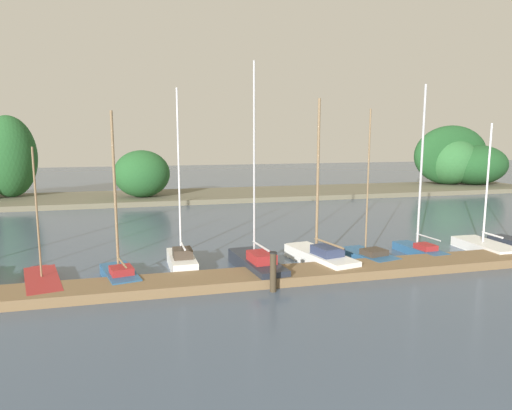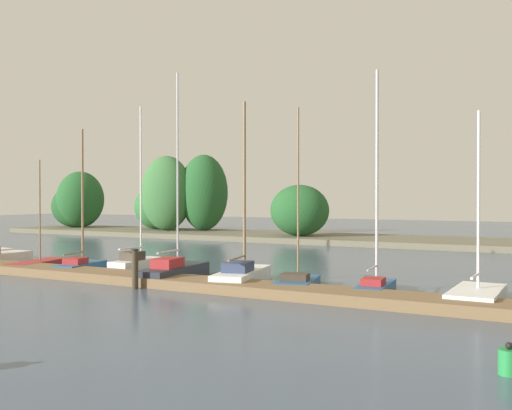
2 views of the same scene
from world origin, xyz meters
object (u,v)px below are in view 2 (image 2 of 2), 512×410
object	(u,v)px
sailboat_5	(175,270)
sailboat_7	(297,281)
sailboat_8	(376,281)
mooring_piling_1	(135,269)
sailboat_3	(81,264)
sailboat_9	(478,294)
sailboat_2	(39,264)
sailboat_6	(243,273)
channel_buoy_0	(509,362)
sailboat_4	(139,263)

from	to	relation	value
sailboat_5	sailboat_7	xyz separation A→B (m)	(5.12, 0.38, -0.11)
sailboat_8	mooring_piling_1	size ratio (longest dim) A/B	5.35
sailboat_3	sailboat_9	xyz separation A→B (m)	(16.49, 0.29, -0.08)
sailboat_8	sailboat_2	bearing A→B (deg)	86.57
sailboat_2	sailboat_8	size ratio (longest dim) A/B	0.66
sailboat_6	channel_buoy_0	bearing A→B (deg)	-138.76
sailboat_5	channel_buoy_0	distance (m)	14.57
sailboat_3	sailboat_4	xyz separation A→B (m)	(2.41, 1.03, 0.05)
sailboat_3	sailboat_5	bearing A→B (deg)	-104.86
sailboat_4	sailboat_9	xyz separation A→B (m)	(14.07, -0.74, -0.12)
sailboat_5	sailboat_8	size ratio (longest dim) A/B	1.08
sailboat_6	sailboat_8	distance (m)	5.07
sailboat_6	sailboat_8	xyz separation A→B (m)	(5.05, 0.32, 0.03)
sailboat_9	channel_buoy_0	bearing A→B (deg)	-167.23
sailboat_3	mooring_piling_1	size ratio (longest dim) A/B	4.42
mooring_piling_1	sailboat_7	bearing A→B (deg)	28.57
sailboat_3	channel_buoy_0	world-z (taller)	sailboat_3
sailboat_3	sailboat_7	world-z (taller)	sailboat_7
sailboat_2	sailboat_6	world-z (taller)	sailboat_6
sailboat_6	sailboat_8	bearing A→B (deg)	-98.50
sailboat_2	sailboat_3	size ratio (longest dim) A/B	0.80
sailboat_2	mooring_piling_1	xyz separation A→B (m)	(7.96, -2.59, 0.51)
sailboat_5	sailboat_9	xyz separation A→B (m)	(11.23, 0.46, -0.11)
sailboat_4	channel_buoy_0	distance (m)	17.65
channel_buoy_0	sailboat_5	bearing A→B (deg)	151.35
sailboat_8	channel_buoy_0	distance (m)	9.12
sailboat_2	sailboat_4	xyz separation A→B (m)	(5.11, 1.02, 0.20)
channel_buoy_0	sailboat_9	bearing A→B (deg)	101.87
sailboat_4	sailboat_3	bearing A→B (deg)	111.69
sailboat_6	channel_buoy_0	world-z (taller)	sailboat_6
sailboat_7	sailboat_9	size ratio (longest dim) A/B	1.09
sailboat_5	sailboat_7	size ratio (longest dim) A/B	1.26
sailboat_6	channel_buoy_0	distance (m)	12.38
sailboat_5	sailboat_8	distance (m)	7.95
sailboat_5	sailboat_6	xyz separation A→B (m)	(2.86, 0.40, 0.01)
sailboat_9	sailboat_8	bearing A→B (deg)	86.37
sailboat_9	sailboat_2	bearing A→B (deg)	91.73
sailboat_2	sailboat_7	world-z (taller)	sailboat_7
sailboat_4	channel_buoy_0	world-z (taller)	sailboat_4
sailboat_2	sailboat_3	distance (m)	2.70
sailboat_6	sailboat_7	size ratio (longest dim) A/B	1.06
sailboat_4	mooring_piling_1	distance (m)	4.61
sailboat_6	sailboat_8	world-z (taller)	sailboat_8
sailboat_5	sailboat_2	bearing A→B (deg)	82.12
sailboat_4	mooring_piling_1	world-z (taller)	sailboat_4
sailboat_4	sailboat_7	size ratio (longest dim) A/B	1.11
sailboat_5	sailboat_6	world-z (taller)	sailboat_5
sailboat_4	sailboat_9	size ratio (longest dim) A/B	1.22
sailboat_4	sailboat_5	xyz separation A→B (m)	(2.85, -1.20, -0.01)
sailboat_9	sailboat_7	bearing A→B (deg)	91.60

